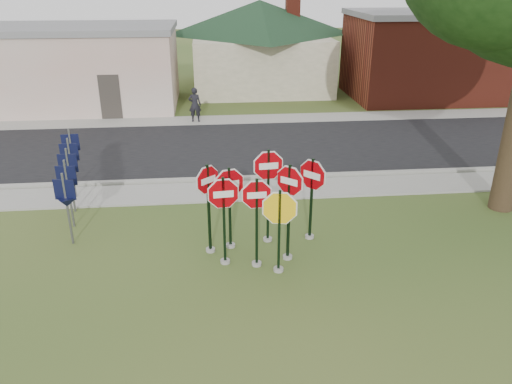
{
  "coord_description": "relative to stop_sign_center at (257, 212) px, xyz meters",
  "views": [
    {
      "loc": [
        -1.28,
        -9.53,
        6.55
      ],
      "look_at": [
        -0.16,
        2.0,
        1.5
      ],
      "focal_mm": 35.0,
      "sensor_mm": 36.0,
      "label": 1
    }
  ],
  "objects": [
    {
      "name": "ground",
      "position": [
        0.25,
        -0.95,
        -1.44
      ],
      "size": [
        120.0,
        120.0,
        0.0
      ],
      "primitive_type": "plane",
      "color": "#304E1D",
      "rests_on": "ground"
    },
    {
      "name": "sidewalk_near",
      "position": [
        0.25,
        4.55,
        -1.41
      ],
      "size": [
        60.0,
        1.6,
        0.06
      ],
      "primitive_type": "cube",
      "color": "gray",
      "rests_on": "ground"
    },
    {
      "name": "road",
      "position": [
        0.25,
        9.05,
        -1.42
      ],
      "size": [
        60.0,
        7.0,
        0.04
      ],
      "primitive_type": "cube",
      "color": "black",
      "rests_on": "ground"
    },
    {
      "name": "sidewalk_far",
      "position": [
        0.25,
        13.35,
        -1.41
      ],
      "size": [
        60.0,
        1.6,
        0.06
      ],
      "primitive_type": "cube",
      "color": "gray",
      "rests_on": "ground"
    },
    {
      "name": "curb",
      "position": [
        0.25,
        5.55,
        -1.37
      ],
      "size": [
        60.0,
        0.2,
        0.14
      ],
      "primitive_type": "cube",
      "color": "gray",
      "rests_on": "ground"
    },
    {
      "name": "stop_sign_center",
      "position": [
        0.0,
        0.0,
        0.0
      ],
      "size": [
        0.98,
        0.24,
        2.38
      ],
      "color": "gray",
      "rests_on": "ground"
    },
    {
      "name": "stop_sign_yellow",
      "position": [
        0.5,
        -0.31,
        -0.1
      ],
      "size": [
        1.12,
        0.24,
        2.23
      ],
      "color": "gray",
      "rests_on": "ground"
    },
    {
      "name": "stop_sign_left",
      "position": [
        -0.77,
        0.18,
        0.01
      ],
      "size": [
        1.03,
        0.24,
        2.39
      ],
      "color": "gray",
      "rests_on": "ground"
    },
    {
      "name": "stop_sign_right",
      "position": [
        0.8,
        0.24,
        0.17
      ],
      "size": [
        0.76,
        0.7,
        2.61
      ],
      "color": "gray",
      "rests_on": "ground"
    },
    {
      "name": "stop_sign_back_right",
      "position": [
        0.42,
        1.21,
        0.23
      ],
      "size": [
        1.06,
        0.24,
        2.67
      ],
      "color": "gray",
      "rests_on": "ground"
    },
    {
      "name": "stop_sign_back_left",
      "position": [
        -0.59,
        0.97,
        -0.02
      ],
      "size": [
        1.05,
        0.32,
        2.33
      ],
      "color": "gray",
      "rests_on": "ground"
    },
    {
      "name": "stop_sign_far_right",
      "position": [
        1.56,
        1.24,
        0.03
      ],
      "size": [
        0.76,
        0.84,
        2.39
      ],
      "color": "gray",
      "rests_on": "ground"
    },
    {
      "name": "stop_sign_far_left",
      "position": [
        -1.12,
        0.78,
        0.07
      ],
      "size": [
        0.74,
        0.67,
        2.48
      ],
      "color": "gray",
      "rests_on": "ground"
    },
    {
      "name": "route_sign_row",
      "position": [
        -5.15,
        3.55,
        -0.22
      ],
      "size": [
        1.43,
        4.63,
        2.0
      ],
      "color": "#59595E",
      "rests_on": "ground"
    },
    {
      "name": "building_stucco",
      "position": [
        -8.75,
        17.05,
        0.71
      ],
      "size": [
        12.2,
        6.2,
        4.2
      ],
      "color": "beige",
      "rests_on": "ground"
    },
    {
      "name": "building_house",
      "position": [
        2.25,
        21.05,
        2.2
      ],
      "size": [
        11.6,
        11.6,
        6.2
      ],
      "color": "beige",
      "rests_on": "ground"
    },
    {
      "name": "building_brick",
      "position": [
        12.25,
        17.55,
        0.96
      ],
      "size": [
        10.2,
        6.2,
        4.75
      ],
      "color": "maroon",
      "rests_on": "ground"
    },
    {
      "name": "pedestrian",
      "position": [
        -1.67,
        13.13,
        -0.56
      ],
      "size": [
        0.65,
        0.47,
        1.64
      ],
      "primitive_type": "imported",
      "rotation": [
        0.0,
        0.0,
        3.01
      ],
      "color": "black",
      "rests_on": "sidewalk_far"
    }
  ]
}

